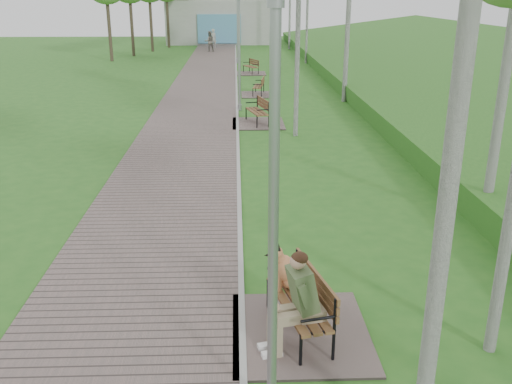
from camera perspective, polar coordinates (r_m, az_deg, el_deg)
ground at (r=8.09m, az=-1.30°, el=-16.91°), size 120.00×120.00×0.00m
walkway at (r=28.47m, az=-5.51°, el=9.70°), size 3.50×67.00×0.04m
kerb at (r=28.42m, az=-1.94°, el=9.77°), size 0.10×67.00×0.05m
embankment at (r=29.52m, az=22.35°, el=8.65°), size 14.00×70.00×1.60m
building_north at (r=57.58m, az=-3.64°, el=16.62°), size 10.00×5.20×4.00m
bench_main at (r=8.43m, az=3.90°, el=-11.30°), size 2.01×2.23×1.75m
bench_second at (r=21.89m, az=0.12°, el=7.38°), size 1.96×2.17×1.20m
bench_third at (r=28.23m, az=0.25°, el=10.06°), size 1.74×1.93×1.07m
bench_far at (r=35.77m, az=-0.52°, el=12.06°), size 1.75×1.94×1.07m
lamp_post_near at (r=6.11m, az=1.73°, el=-4.87°), size 0.19×0.19×4.89m
lamp_post_second at (r=24.21m, az=-1.68°, el=13.24°), size 0.18×0.18×4.68m
lamp_post_third at (r=40.96m, az=-1.84°, el=16.59°), size 0.23×0.23×5.92m
lamp_post_far at (r=56.23m, az=-2.00°, el=16.89°), size 0.19×0.19×4.93m
pedestrian_near at (r=52.56m, az=-4.32°, el=15.07°), size 0.69×0.54×1.67m
pedestrian_far at (r=49.26m, az=-4.67°, el=14.77°), size 0.93×0.80×1.67m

